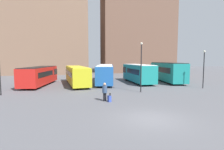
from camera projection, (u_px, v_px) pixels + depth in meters
ground_plane at (152, 119)px, 11.19m from camera, size 160.00×160.00×0.00m
building_block_left at (43, 13)px, 50.02m from camera, size 24.71×17.89×34.65m
building_block_right at (136, 34)px, 55.46m from camera, size 21.69×12.07×23.86m
bus_0 at (40, 75)px, 26.12m from camera, size 3.86×10.04×2.77m
bus_1 at (77, 75)px, 26.98m from camera, size 4.07×11.39×2.76m
bus_2 at (105, 73)px, 29.25m from camera, size 4.50×12.49×2.95m
bus_3 at (138, 73)px, 29.24m from camera, size 2.81×9.55×3.03m
bus_4 at (167, 71)px, 30.67m from camera, size 3.64×11.14×3.32m
traveler at (105, 90)px, 16.05m from camera, size 0.56×0.56×1.71m
suitcase at (109, 99)px, 15.84m from camera, size 0.34×0.40×0.83m
lamp_post_1 at (141, 63)px, 20.25m from camera, size 0.28×0.28×5.81m
lamp_post_2 at (204, 66)px, 23.12m from camera, size 0.28×0.28×5.04m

